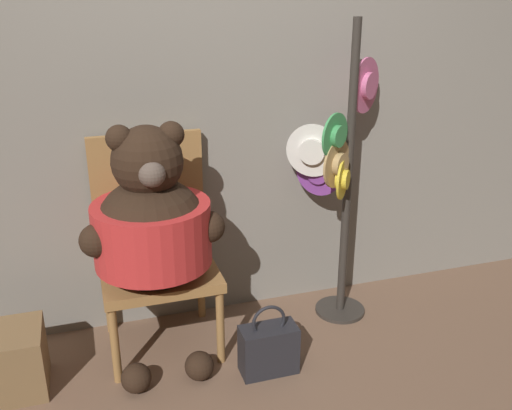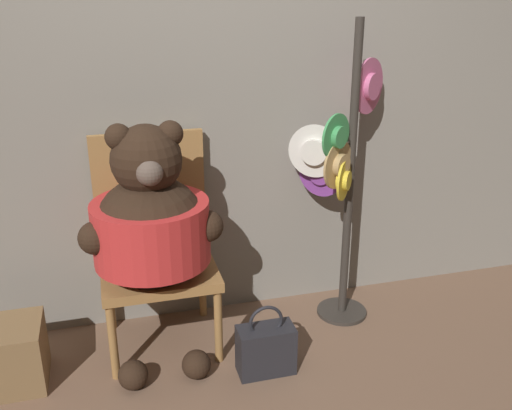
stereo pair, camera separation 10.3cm
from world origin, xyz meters
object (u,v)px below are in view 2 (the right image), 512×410
Objects in this scene: teddy_bear at (151,225)px; handbag_on_ground at (266,349)px; chair at (155,240)px; hat_display_rack at (340,170)px.

handbag_on_ground is (0.48, -0.28, -0.58)m from teddy_bear.
chair is at bearing 134.27° from handbag_on_ground.
handbag_on_ground is (-0.51, -0.41, -0.72)m from hat_display_rack.
chair is 1.01m from hat_display_rack.
handbag_on_ground is at bearing -45.73° from chair.
handbag_on_ground is at bearing -30.41° from teddy_bear.
chair is at bearing 81.50° from teddy_bear.
hat_display_rack is 0.98m from handbag_on_ground.
teddy_bear reaches higher than handbag_on_ground.
hat_display_rack reaches higher than teddy_bear.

